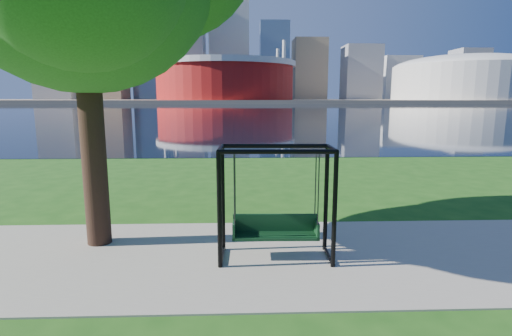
{
  "coord_description": "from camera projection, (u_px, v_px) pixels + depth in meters",
  "views": [
    {
      "loc": [
        -0.56,
        -7.51,
        2.92
      ],
      "look_at": [
        -0.29,
        0.0,
        1.6
      ],
      "focal_mm": 28.0,
      "sensor_mm": 36.0,
      "label": 1
    }
  ],
  "objects": [
    {
      "name": "swing",
      "position": [
        276.0,
        206.0,
        7.18
      ],
      "size": [
        2.06,
        0.94,
        2.08
      ],
      "rotation": [
        0.0,
        0.0,
        -0.03
      ],
      "color": "black",
      "rests_on": "ground"
    },
    {
      "name": "river",
      "position": [
        243.0,
        109.0,
        108.32
      ],
      "size": [
        900.0,
        180.0,
        0.02
      ],
      "primitive_type": "cube",
      "color": "black",
      "rests_on": "ground"
    },
    {
      "name": "path",
      "position": [
        272.0,
        256.0,
        7.42
      ],
      "size": [
        120.0,
        4.0,
        0.03
      ],
      "primitive_type": "cube",
      "color": "#9E937F",
      "rests_on": "ground"
    },
    {
      "name": "ground",
      "position": [
        270.0,
        247.0,
        7.92
      ],
      "size": [
        900.0,
        900.0,
        0.0
      ],
      "primitive_type": "plane",
      "color": "#1E5114",
      "rests_on": "ground"
    },
    {
      "name": "arena",
      "position": [
        465.0,
        77.0,
        241.38
      ],
      "size": [
        84.0,
        84.0,
        26.56
      ],
      "color": "beige",
      "rests_on": "far_bank"
    },
    {
      "name": "stadium",
      "position": [
        225.0,
        79.0,
        236.43
      ],
      "size": [
        83.0,
        83.0,
        32.0
      ],
      "color": "maroon",
      "rests_on": "far_bank"
    },
    {
      "name": "far_bank",
      "position": [
        242.0,
        101.0,
        308.96
      ],
      "size": [
        900.0,
        228.0,
        2.0
      ],
      "primitive_type": "cube",
      "color": "#937F60",
      "rests_on": "ground"
    },
    {
      "name": "skyline",
      "position": [
        236.0,
        56.0,
        315.98
      ],
      "size": [
        392.0,
        66.0,
        96.5
      ],
      "color": "gray",
      "rests_on": "far_bank"
    }
  ]
}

